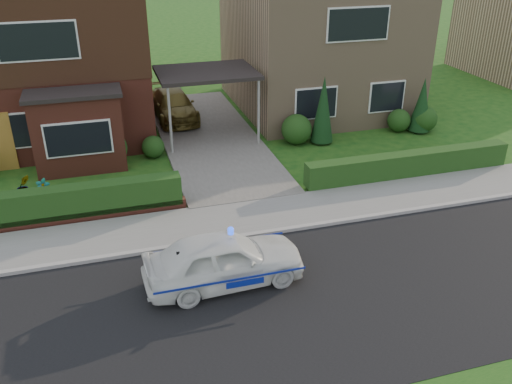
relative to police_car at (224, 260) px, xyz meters
name	(u,v)px	position (x,y,z in m)	size (l,w,h in m)	color
ground	(307,299)	(1.71, -1.20, -0.66)	(120.00, 120.00, 0.00)	#164813
road	(307,299)	(1.71, -1.20, -0.66)	(60.00, 6.00, 0.02)	black
kerb	(268,233)	(1.71, 1.85, -0.60)	(60.00, 0.16, 0.12)	#9E9993
sidewalk	(257,216)	(1.71, 2.90, -0.61)	(60.00, 2.00, 0.10)	slate
driveway	(209,137)	(1.71, 9.80, -0.60)	(3.80, 12.00, 0.12)	#666059
house_left	(47,37)	(-4.08, 12.70, 3.15)	(7.50, 9.53, 7.25)	brown
house_right	(317,26)	(7.51, 12.79, 3.00)	(7.50, 8.06, 7.25)	tan
carport_link	(206,74)	(1.71, 9.75, 2.00)	(3.80, 3.00, 2.77)	black
dwarf_wall	(54,220)	(-4.09, 4.10, -0.48)	(7.70, 0.25, 0.36)	brown
hedge_left	(55,223)	(-4.09, 4.25, -0.66)	(7.50, 0.55, 0.90)	#113613
hedge_right	(407,177)	(7.51, 4.15, -0.66)	(7.50, 0.55, 0.80)	#113613
shrub_left_mid	(109,148)	(-2.29, 8.10, 0.00)	(1.32, 1.32, 1.32)	#113613
shrub_left_near	(153,147)	(-0.69, 8.40, -0.24)	(0.84, 0.84, 0.84)	#113613
shrub_right_near	(296,129)	(4.91, 8.20, -0.06)	(1.20, 1.20, 1.20)	#113613
shrub_right_mid	(399,120)	(9.51, 8.30, -0.18)	(0.96, 0.96, 0.96)	#113613
shrub_right_far	(424,119)	(10.51, 8.00, -0.12)	(1.08, 1.08, 1.08)	#113613
conifer_a	(323,112)	(5.91, 8.00, 0.64)	(0.90, 0.90, 2.60)	black
conifer_b	(422,107)	(10.31, 8.00, 0.44)	(0.90, 0.90, 2.20)	black
police_car	(224,260)	(0.00, 0.00, 0.00)	(3.56, 3.93, 1.48)	white
driveway_car	(174,105)	(0.71, 12.35, 0.05)	(1.66, 4.08, 1.18)	brown
potted_plant_a	(44,193)	(-4.39, 5.54, -0.24)	(0.45, 0.30, 0.85)	gray
potted_plant_b	(24,187)	(-5.04, 6.20, -0.26)	(0.44, 0.35, 0.80)	gray
potted_plant_c	(164,189)	(-0.79, 4.80, -0.25)	(0.46, 0.46, 0.82)	gray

